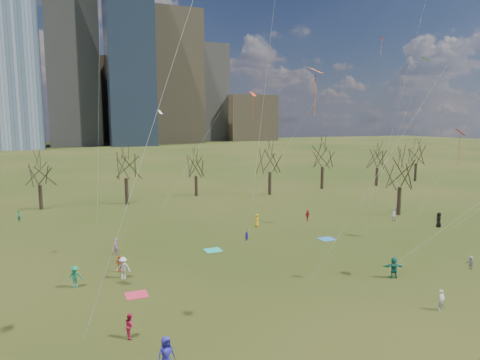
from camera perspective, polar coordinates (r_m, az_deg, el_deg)
name	(u,v)px	position (r m, az deg, el deg)	size (l,w,h in m)	color
ground	(303,294)	(33.25, 8.36, -14.76)	(500.00, 500.00, 0.00)	black
downtown_skyline	(84,68)	(238.59, -20.10, 13.84)	(212.50, 78.00, 118.00)	slate
bare_tree_row	(175,164)	(65.67, -8.68, 2.06)	(113.04, 29.80, 9.50)	black
blanket_teal	(213,250)	(43.04, -3.62, -9.32)	(1.60, 1.50, 0.03)	teal
blanket_navy	(327,239)	(47.76, 11.50, -7.71)	(1.60, 1.50, 0.03)	#2665B4
blanket_crimson	(137,295)	(33.56, -13.62, -14.66)	(1.60, 1.50, 0.03)	#C22642
person_0	(166,354)	(23.98, -9.83, -21.87)	(0.90, 0.59, 1.84)	#262192
person_1	(442,300)	(33.05, 25.29, -14.27)	(0.52, 0.34, 1.44)	silver
person_2	(130,326)	(27.52, -14.41, -18.28)	(0.73, 0.57, 1.50)	#C01B3E
person_3	(471,263)	(42.61, 28.38, -9.66)	(0.76, 0.44, 1.18)	slate
person_4	(120,264)	(38.30, -15.72, -10.72)	(0.84, 0.35, 1.44)	#DD4718
person_5	(394,268)	(37.73, 19.83, -10.93)	(1.64, 0.52, 1.77)	#186E5F
person_6	(439,220)	(56.97, 25.00, -4.82)	(0.89, 0.58, 1.82)	black
person_7	(116,247)	(43.11, -16.25, -8.52)	(0.58, 0.38, 1.58)	#9C4F9F
person_8	(247,236)	(45.91, 0.90, -7.54)	(0.50, 0.39, 1.03)	#2B26A7
person_9	(123,268)	(36.69, -15.32, -11.24)	(1.17, 0.67, 1.81)	silver
person_10	(307,215)	(55.53, 8.99, -4.66)	(0.86, 0.36, 1.46)	#AD1822
person_12	(257,220)	(51.89, 2.27, -5.39)	(0.78, 0.51, 1.60)	gold
person_13	(19,216)	(61.09, -27.35, -4.30)	(0.55, 0.36, 1.50)	#176B51
person_14	(393,214)	(58.14, 19.71, -4.35)	(0.82, 0.64, 1.69)	silver
person_15	(75,277)	(35.98, -21.17, -11.96)	(1.12, 0.64, 1.73)	#19724C
kites_airborne	(287,114)	(41.03, 6.29, 8.74)	(59.62, 37.35, 31.69)	#FF5B15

